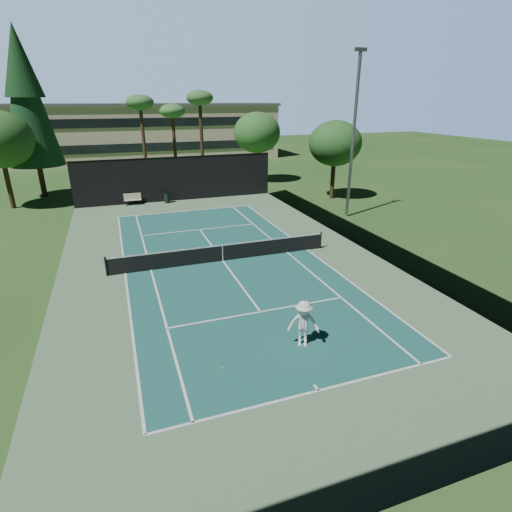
{
  "coord_description": "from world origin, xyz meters",
  "views": [
    {
      "loc": [
        -5.41,
        -21.06,
        8.83
      ],
      "look_at": [
        1.0,
        -3.0,
        1.3
      ],
      "focal_mm": 28.0,
      "sensor_mm": 36.0,
      "label": 1
    }
  ],
  "objects": [
    {
      "name": "tennis_ball_d",
      "position": [
        -3.21,
        2.21,
        0.03
      ],
      "size": [
        0.06,
        0.06,
        0.06
      ],
      "primitive_type": "sphere",
      "color": "#BBDE32",
      "rests_on": "ground"
    },
    {
      "name": "tennis_net",
      "position": [
        0.0,
        0.0,
        0.56
      ],
      "size": [
        12.9,
        0.1,
        1.1
      ],
      "color": "black",
      "rests_on": "ground"
    },
    {
      "name": "tennis_ball_a",
      "position": [
        -2.65,
        -9.72,
        0.03
      ],
      "size": [
        0.06,
        0.06,
        0.06
      ],
      "primitive_type": "sphere",
      "color": "#DFF638",
      "rests_on": "ground"
    },
    {
      "name": "decid_tree_a",
      "position": [
        10.0,
        22.0,
        5.42
      ],
      "size": [
        5.12,
        5.12,
        7.62
      ],
      "color": "#462E1E",
      "rests_on": "ground"
    },
    {
      "name": "trash_bin",
      "position": [
        -1.09,
        15.39,
        0.48
      ],
      "size": [
        0.56,
        0.56,
        0.95
      ],
      "color": "black",
      "rests_on": "ground"
    },
    {
      "name": "ground",
      "position": [
        0.0,
        0.0,
        0.0
      ],
      "size": [
        160.0,
        160.0,
        0.0
      ],
      "primitive_type": "plane",
      "color": "#28501E",
      "rests_on": "ground"
    },
    {
      "name": "player",
      "position": [
        0.66,
        -9.34,
        0.94
      ],
      "size": [
        1.4,
        1.13,
        1.89
      ],
      "primitive_type": "imported",
      "rotation": [
        0.0,
        0.0,
        -0.41
      ],
      "color": "white",
      "rests_on": "ground"
    },
    {
      "name": "tennis_ball_c",
      "position": [
        2.56,
        3.68,
        0.03
      ],
      "size": [
        0.07,
        0.07,
        0.07
      ],
      "primitive_type": "sphere",
      "color": "#CBE333",
      "rests_on": "ground"
    },
    {
      "name": "palm_a",
      "position": [
        -2.0,
        24.0,
        8.19
      ],
      "size": [
        2.8,
        2.8,
        9.32
      ],
      "color": "#47311E",
      "rests_on": "ground"
    },
    {
      "name": "tennis_ball_b",
      "position": [
        -0.36,
        1.02,
        0.04
      ],
      "size": [
        0.08,
        0.08,
        0.08
      ],
      "primitive_type": "sphere",
      "color": "#B0CA2E",
      "rests_on": "ground"
    },
    {
      "name": "apron_slab",
      "position": [
        0.0,
        0.0,
        0.01
      ],
      "size": [
        18.0,
        32.0,
        0.01
      ],
      "primitive_type": "cube",
      "color": "#597D58",
      "rests_on": "ground"
    },
    {
      "name": "court_surface",
      "position": [
        0.0,
        0.0,
        0.01
      ],
      "size": [
        10.97,
        23.77,
        0.01
      ],
      "primitive_type": "cube",
      "color": "#1C5A54",
      "rests_on": "ground"
    },
    {
      "name": "pine_tree",
      "position": [
        -12.0,
        22.0,
        9.55
      ],
      "size": [
        4.8,
        4.8,
        15.0
      ],
      "color": "#442D1D",
      "rests_on": "ground"
    },
    {
      "name": "light_pole",
      "position": [
        12.0,
        6.0,
        6.46
      ],
      "size": [
        0.9,
        0.25,
        12.22
      ],
      "color": "#909398",
      "rests_on": "ground"
    },
    {
      "name": "palm_b",
      "position": [
        1.5,
        26.0,
        7.36
      ],
      "size": [
        2.8,
        2.8,
        8.42
      ],
      "color": "#42291C",
      "rests_on": "ground"
    },
    {
      "name": "palm_c",
      "position": [
        4.0,
        23.0,
        8.6
      ],
      "size": [
        2.8,
        2.8,
        9.77
      ],
      "color": "#3F2A1B",
      "rests_on": "ground"
    },
    {
      "name": "park_bench",
      "position": [
        -4.09,
        15.72,
        0.55
      ],
      "size": [
        1.5,
        0.45,
        1.02
      ],
      "color": "beige",
      "rests_on": "ground"
    },
    {
      "name": "court_lines",
      "position": [
        0.0,
        0.0,
        0.02
      ],
      "size": [
        11.07,
        23.87,
        0.01
      ],
      "color": "white",
      "rests_on": "ground"
    },
    {
      "name": "decid_tree_b",
      "position": [
        14.0,
        12.0,
        5.08
      ],
      "size": [
        4.8,
        4.8,
        7.14
      ],
      "color": "#452D1D",
      "rests_on": "ground"
    },
    {
      "name": "fence",
      "position": [
        0.0,
        0.06,
        2.01
      ],
      "size": [
        18.04,
        32.05,
        4.03
      ],
      "color": "black",
      "rests_on": "ground"
    },
    {
      "name": "campus_building",
      "position": [
        0.0,
        45.98,
        4.21
      ],
      "size": [
        40.5,
        12.5,
        8.3
      ],
      "color": "beige",
      "rests_on": "ground"
    }
  ]
}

